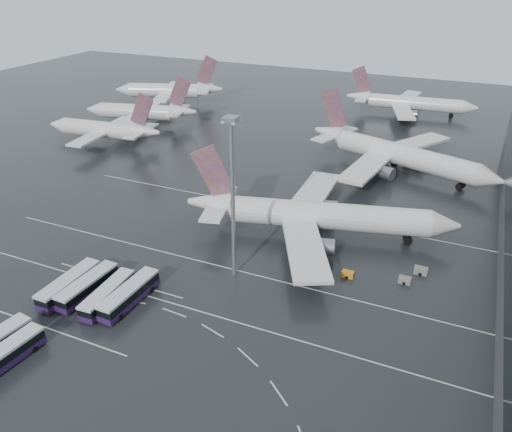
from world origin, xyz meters
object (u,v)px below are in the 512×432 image
at_px(airliner_main, 314,216).
at_px(floodlight_mast, 232,181).
at_px(bus_row_far_b, 4,356).
at_px(gse_cart_belly_b, 421,271).
at_px(bus_row_near_d, 129,295).
at_px(bus_row_near_c, 108,294).
at_px(jet_remote_far, 171,91).
at_px(jet_remote_west, 106,130).
at_px(jet_remote_mid, 143,112).
at_px(bus_row_near_b, 88,286).
at_px(airliner_gate_c, 408,103).
at_px(bus_row_near_a, 69,285).
at_px(gse_cart_belly_a, 348,274).
at_px(gse_cart_belly_d, 405,280).
at_px(airliner_gate_b, 395,154).

xyz_separation_m(airliner_main, floodlight_mast, (-9.00, -20.61, 14.49)).
bearing_deg(bus_row_far_b, gse_cart_belly_b, -41.16).
relative_size(bus_row_near_d, bus_row_far_b, 1.06).
bearing_deg(bus_row_near_c, jet_remote_far, 24.74).
distance_m(airliner_main, jet_remote_west, 86.99).
bearing_deg(bus_row_far_b, jet_remote_mid, 31.18).
bearing_deg(airliner_main, bus_row_near_b, -143.41).
xyz_separation_m(airliner_gate_c, floodlight_mast, (-11.87, -127.48, 15.03)).
height_order(airliner_main, bus_row_near_a, airliner_main).
height_order(jet_remote_west, jet_remote_mid, jet_remote_mid).
bearing_deg(gse_cart_belly_a, jet_remote_mid, 144.71).
bearing_deg(gse_cart_belly_a, bus_row_near_c, -145.42).
relative_size(airliner_gate_c, gse_cart_belly_d, 21.65).
distance_m(airliner_gate_b, jet_remote_mid, 91.89).
bearing_deg(gse_cart_belly_b, jet_remote_far, 141.58).
relative_size(airliner_main, bus_row_near_d, 4.19).
height_order(gse_cart_belly_b, gse_cart_belly_d, gse_cart_belly_b).
xyz_separation_m(bus_row_near_c, gse_cart_belly_d, (46.40, 27.36, -1.13)).
xyz_separation_m(bus_row_near_a, gse_cart_belly_d, (54.58, 27.88, -1.22)).
height_order(airliner_gate_b, bus_row_far_b, airliner_gate_b).
bearing_deg(bus_row_near_d, gse_cart_belly_b, -54.64).
relative_size(bus_row_near_b, gse_cart_belly_a, 5.88).
distance_m(bus_row_far_b, gse_cart_belly_d, 68.21).
distance_m(airliner_gate_b, gse_cart_belly_a, 58.19).
bearing_deg(bus_row_far_b, floodlight_mast, -24.62).
xyz_separation_m(bus_row_near_a, gse_cart_belly_b, (56.87, 32.28, -1.16)).
distance_m(jet_remote_west, bus_row_near_a, 84.22).
distance_m(bus_row_far_b, gse_cart_belly_b, 72.87).
height_order(bus_row_near_d, gse_cart_belly_a, bus_row_near_d).
height_order(jet_remote_far, floodlight_mast, floodlight_mast).
distance_m(airliner_gate_c, jet_remote_mid, 100.68).
bearing_deg(jet_remote_far, bus_row_near_d, 99.91).
bearing_deg(airliner_main, bus_row_near_a, -145.58).
height_order(bus_row_near_b, bus_row_far_b, bus_row_near_b).
bearing_deg(jet_remote_west, bus_row_near_c, 122.75).
bearing_deg(airliner_gate_b, jet_remote_mid, -165.70).
relative_size(bus_row_near_a, bus_row_near_b, 1.02).
distance_m(bus_row_near_a, bus_row_far_b, 18.40).
bearing_deg(bus_row_near_c, gse_cart_belly_a, -58.80).
distance_m(bus_row_near_a, bus_row_near_c, 8.19).
distance_m(airliner_main, gse_cart_belly_b, 24.52).
xyz_separation_m(bus_row_near_c, gse_cart_belly_a, (36.20, 24.96, -1.13)).
bearing_deg(bus_row_near_a, gse_cart_belly_b, -60.58).
xyz_separation_m(bus_row_near_b, gse_cart_belly_b, (53.57, 31.26, -1.11)).
relative_size(gse_cart_belly_a, gse_cart_belly_d, 1.00).
bearing_deg(bus_row_near_c, jet_remote_mid, 28.79).
bearing_deg(bus_row_near_b, gse_cart_belly_a, -56.86).
bearing_deg(gse_cart_belly_d, airliner_gate_c, 98.88).
bearing_deg(gse_cart_belly_b, jet_remote_west, 160.50).
height_order(airliner_gate_b, bus_row_near_c, airliner_gate_b).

